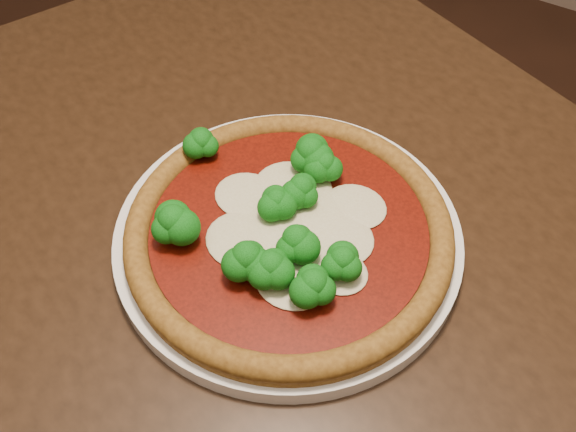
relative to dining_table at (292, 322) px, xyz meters
The scene contains 3 objects.
dining_table is the anchor object (origin of this frame).
plate 0.12m from the dining_table, 130.42° to the left, with size 0.34×0.34×0.02m, color white.
pizza 0.14m from the dining_table, 136.44° to the left, with size 0.31×0.31×0.06m.
Camera 1 is at (0.19, -0.19, 1.25)m, focal length 40.00 mm.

